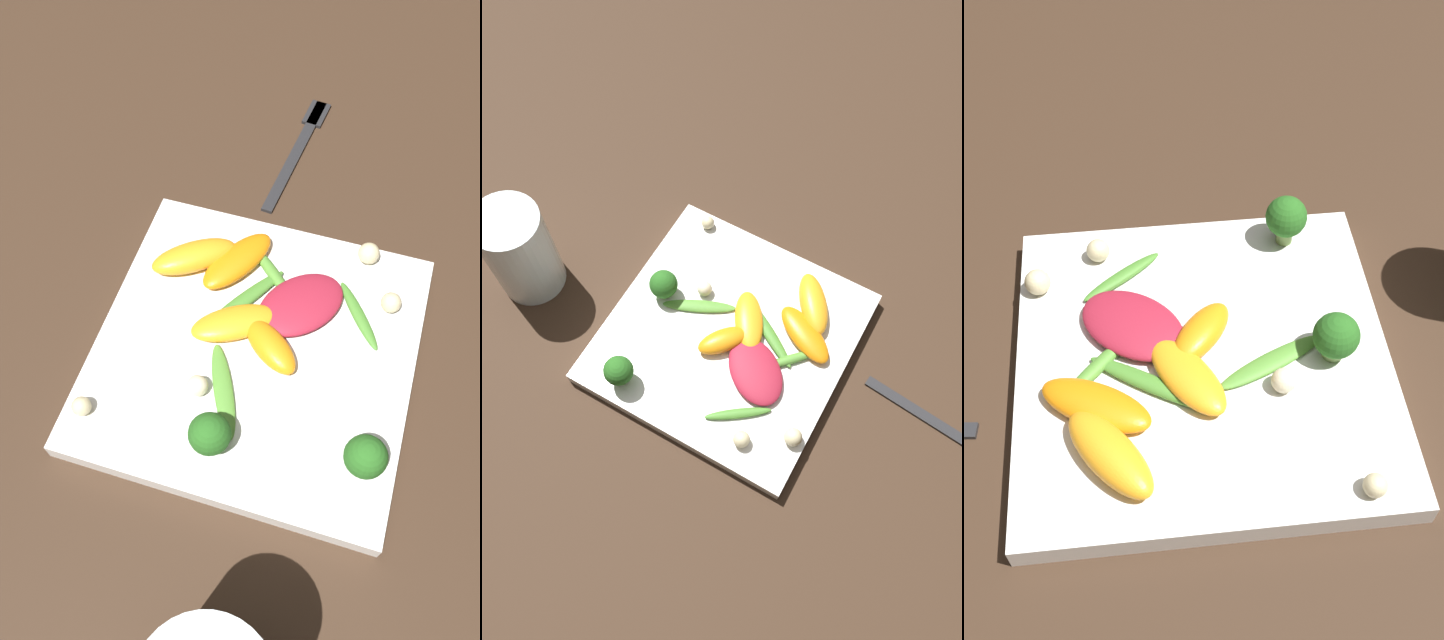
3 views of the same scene
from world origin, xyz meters
TOP-DOWN VIEW (x-y plane):
  - ground_plane at (0.00, 0.00)m, footprint 2.40×2.40m
  - plate at (0.00, 0.00)m, footprint 0.26×0.26m
  - fork at (0.02, -0.26)m, footprint 0.03×0.17m
  - radicchio_leaf_0 at (-0.03, -0.05)m, footprint 0.09×0.10m
  - orange_segment_0 at (0.02, -0.01)m, footprint 0.08×0.06m
  - orange_segment_1 at (-0.01, -0.00)m, footprint 0.06×0.06m
  - orange_segment_2 at (0.04, -0.07)m, footprint 0.06×0.08m
  - orange_segment_3 at (0.07, -0.07)m, footprint 0.08×0.07m
  - broccoli_floret_0 at (0.01, 0.09)m, footprint 0.03×0.03m
  - broccoli_floret_1 at (-0.10, 0.07)m, footprint 0.03×0.03m
  - arugula_sprig_0 at (0.01, -0.07)m, footprint 0.06×0.05m
  - arugula_sprig_1 at (-0.07, -0.05)m, footprint 0.05×0.06m
  - arugula_sprig_2 at (0.01, 0.05)m, footprint 0.05×0.08m
  - arugula_sprig_3 at (0.02, -0.04)m, footprint 0.06×0.08m
  - macadamia_nut_0 at (0.03, 0.05)m, footprint 0.02×0.02m
  - macadamia_nut_1 at (-0.07, -0.11)m, footprint 0.02×0.02m
  - macadamia_nut_2 at (-0.10, -0.07)m, footprint 0.02×0.02m
  - macadamia_nut_3 at (0.00, -0.03)m, footprint 0.01×0.01m
  - macadamia_nut_4 at (0.11, 0.09)m, footprint 0.02×0.02m

SIDE VIEW (x-z plane):
  - ground_plane at x=0.00m, z-range 0.00..0.00m
  - fork at x=0.02m, z-range 0.00..0.01m
  - plate at x=0.00m, z-range 0.00..0.02m
  - arugula_sprig_2 at x=0.01m, z-range 0.02..0.02m
  - arugula_sprig_1 at x=-0.07m, z-range 0.02..0.03m
  - arugula_sprig_3 at x=0.02m, z-range 0.02..0.03m
  - arugula_sprig_0 at x=0.01m, z-range 0.02..0.03m
  - macadamia_nut_3 at x=0.00m, z-range 0.02..0.03m
  - radicchio_leaf_0 at x=-0.03m, z-range 0.02..0.03m
  - macadamia_nut_4 at x=0.11m, z-range 0.02..0.03m
  - orange_segment_0 at x=0.02m, z-range 0.02..0.03m
  - orange_segment_2 at x=0.04m, z-range 0.02..0.03m
  - macadamia_nut_0 at x=0.03m, z-range 0.02..0.04m
  - macadamia_nut_2 at x=-0.10m, z-range 0.02..0.04m
  - orange_segment_1 at x=-0.01m, z-range 0.02..0.04m
  - macadamia_nut_1 at x=-0.07m, z-range 0.02..0.04m
  - orange_segment_3 at x=0.07m, z-range 0.02..0.04m
  - broccoli_floret_0 at x=0.01m, z-range 0.02..0.06m
  - broccoli_floret_1 at x=-0.10m, z-range 0.02..0.06m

